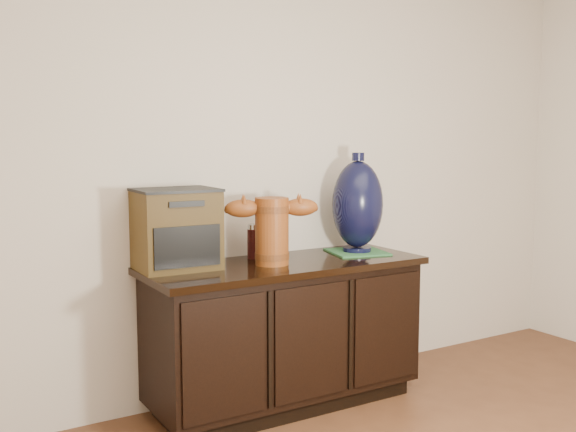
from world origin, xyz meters
TOP-DOWN VIEW (x-y plane):
  - sideboard at (0.00, 2.23)m, footprint 1.46×0.56m
  - terracotta_vessel at (-0.09, 2.20)m, footprint 0.47×0.24m
  - tv_radio at (-0.54, 2.35)m, footprint 0.40×0.33m
  - green_mat at (0.49, 2.26)m, footprint 0.35×0.35m
  - lamp_base at (0.49, 2.26)m, footprint 0.34×0.34m
  - spray_can at (-0.09, 2.40)m, footprint 0.06×0.06m

SIDE VIEW (x-z plane):
  - sideboard at x=0.00m, z-range 0.01..0.76m
  - green_mat at x=0.49m, z-range 0.76..0.76m
  - spray_can at x=-0.09m, z-range 0.75..0.93m
  - terracotta_vessel at x=-0.09m, z-range 0.78..1.11m
  - tv_radio at x=-0.54m, z-range 0.75..1.14m
  - lamp_base at x=0.49m, z-range 0.75..1.29m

